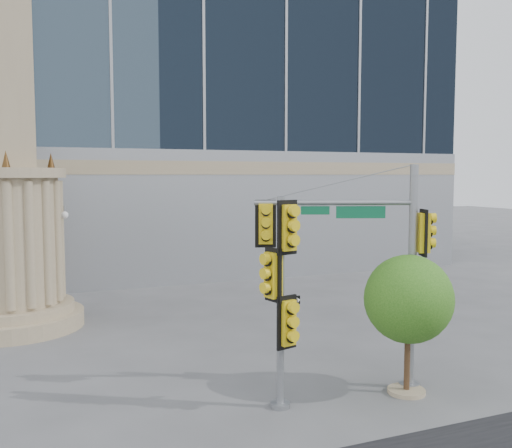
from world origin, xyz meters
name	(u,v)px	position (x,y,z in m)	size (l,w,h in m)	color
ground	(311,403)	(0.00, 0.00, 0.00)	(120.00, 120.00, 0.00)	#545456
monument	(7,155)	(-6.00, 9.00, 5.52)	(4.40, 4.40, 16.60)	#9D896A
main_signal_pole	(372,251)	(1.66, 0.26, 3.17)	(3.79, 1.71, 5.12)	slate
secondary_signal_pole	(282,286)	(-0.73, -0.08, 2.61)	(0.82, 0.59, 4.45)	slate
street_tree	(409,303)	(2.28, -0.32, 2.06)	(2.01, 1.96, 3.13)	#9D896A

